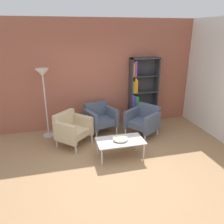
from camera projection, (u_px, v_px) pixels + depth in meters
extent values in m
plane|color=#9E7751|center=(119.00, 173.00, 4.32)|extent=(8.32, 8.32, 0.00)
cube|color=#9E5642|center=(95.00, 75.00, 6.06)|extent=(6.40, 0.12, 2.90)
cube|color=#333338|center=(131.00, 93.00, 6.25)|extent=(0.03, 0.30, 1.90)
cube|color=#333338|center=(156.00, 91.00, 6.43)|extent=(0.03, 0.30, 1.90)
cube|color=#333338|center=(145.00, 58.00, 6.02)|extent=(0.80, 0.30, 0.03)
cube|color=#333338|center=(142.00, 122.00, 6.66)|extent=(0.80, 0.30, 0.03)
cube|color=#333338|center=(142.00, 91.00, 6.47)|extent=(0.80, 0.02, 1.90)
cube|color=#333338|center=(143.00, 107.00, 6.50)|extent=(0.76, 0.28, 0.02)
cube|color=#333338|center=(144.00, 92.00, 6.34)|extent=(0.76, 0.28, 0.02)
cube|color=#333338|center=(144.00, 76.00, 6.18)|extent=(0.76, 0.28, 0.02)
cube|color=olive|center=(131.00, 118.00, 6.49)|extent=(0.02, 0.23, 0.33)
cube|color=red|center=(132.00, 118.00, 6.49)|extent=(0.03, 0.20, 0.30)
cube|color=white|center=(133.00, 117.00, 6.51)|extent=(0.04, 0.25, 0.36)
cube|color=orange|center=(135.00, 118.00, 6.49)|extent=(0.03, 0.17, 0.30)
cube|color=purple|center=(132.00, 101.00, 6.30)|extent=(0.04, 0.18, 0.41)
cube|color=blue|center=(134.00, 102.00, 6.33)|extent=(0.04, 0.22, 0.38)
cube|color=green|center=(135.00, 102.00, 6.36)|extent=(0.04, 0.25, 0.36)
cube|color=green|center=(137.00, 102.00, 6.37)|extent=(0.03, 0.25, 0.35)
cube|color=green|center=(132.00, 87.00, 6.18)|extent=(0.02, 0.24, 0.33)
cube|color=orange|center=(133.00, 87.00, 6.19)|extent=(0.02, 0.25, 0.32)
cube|color=orange|center=(135.00, 85.00, 6.18)|extent=(0.04, 0.24, 0.41)
cube|color=orange|center=(136.00, 86.00, 6.18)|extent=(0.03, 0.20, 0.36)
cube|color=orange|center=(133.00, 70.00, 5.99)|extent=(0.03, 0.18, 0.36)
cube|color=olive|center=(134.00, 69.00, 5.98)|extent=(0.02, 0.17, 0.40)
cube|color=purple|center=(135.00, 69.00, 6.01)|extent=(0.04, 0.22, 0.40)
cube|color=silver|center=(120.00, 141.00, 4.74)|extent=(1.00, 0.56, 0.02)
cylinder|color=silver|center=(102.00, 157.00, 4.50)|extent=(0.03, 0.03, 0.38)
cylinder|color=silver|center=(144.00, 152.00, 4.71)|extent=(0.03, 0.03, 0.38)
cylinder|color=silver|center=(98.00, 147.00, 4.91)|extent=(0.03, 0.03, 0.38)
cylinder|color=silver|center=(136.00, 142.00, 5.13)|extent=(0.03, 0.03, 0.38)
cylinder|color=beige|center=(120.00, 140.00, 4.74)|extent=(0.13, 0.13, 0.02)
cylinder|color=beige|center=(120.00, 139.00, 4.73)|extent=(0.32, 0.32, 0.02)
torus|color=beige|center=(120.00, 138.00, 4.72)|extent=(0.32, 0.32, 0.02)
cube|color=#4C566B|center=(142.00, 124.00, 5.78)|extent=(0.84, 0.85, 0.16)
cube|color=#4C566B|center=(149.00, 111.00, 5.87)|extent=(0.45, 0.60, 0.38)
cube|color=#4C566B|center=(132.00, 117.00, 5.92)|extent=(0.57, 0.43, 0.46)
cube|color=#4C566B|center=(152.00, 123.00, 5.53)|extent=(0.57, 0.43, 0.46)
cylinder|color=silver|center=(126.00, 131.00, 5.82)|extent=(0.04, 0.04, 0.24)
cylinder|color=silver|center=(145.00, 138.00, 5.44)|extent=(0.04, 0.04, 0.24)
cylinder|color=silver|center=(139.00, 125.00, 6.22)|extent=(0.04, 0.04, 0.24)
cylinder|color=silver|center=(157.00, 131.00, 5.85)|extent=(0.04, 0.04, 0.24)
cube|color=#4C566B|center=(101.00, 122.00, 5.92)|extent=(0.79, 0.75, 0.16)
cube|color=#4C566B|center=(96.00, 109.00, 6.04)|extent=(0.65, 0.31, 0.38)
cube|color=#4C566B|center=(91.00, 120.00, 5.71)|extent=(0.29, 0.62, 0.46)
cube|color=#4C566B|center=(111.00, 116.00, 6.02)|extent=(0.29, 0.62, 0.46)
cylinder|color=silver|center=(97.00, 135.00, 5.59)|extent=(0.04, 0.04, 0.24)
cylinder|color=silver|center=(117.00, 130.00, 5.90)|extent=(0.04, 0.04, 0.24)
cylinder|color=silver|center=(86.00, 127.00, 6.05)|extent=(0.04, 0.04, 0.24)
cylinder|color=silver|center=(105.00, 123.00, 6.36)|extent=(0.04, 0.04, 0.24)
cube|color=#C6B289|center=(73.00, 133.00, 5.28)|extent=(0.86, 0.86, 0.16)
cube|color=#C6B289|center=(64.00, 120.00, 5.32)|extent=(0.54, 0.53, 0.38)
cube|color=#C6B289|center=(65.00, 133.00, 4.99)|extent=(0.50, 0.51, 0.46)
cube|color=#C6B289|center=(82.00, 124.00, 5.49)|extent=(0.50, 0.51, 0.46)
cylinder|color=silver|center=(76.00, 149.00, 4.96)|extent=(0.04, 0.04, 0.24)
cylinder|color=silver|center=(92.00, 138.00, 5.44)|extent=(0.04, 0.04, 0.24)
cylinder|color=silver|center=(57.00, 142.00, 5.24)|extent=(0.04, 0.04, 0.24)
cylinder|color=silver|center=(74.00, 133.00, 5.73)|extent=(0.04, 0.04, 0.24)
cylinder|color=silver|center=(49.00, 135.00, 5.86)|extent=(0.28, 0.28, 0.02)
cylinder|color=silver|center=(46.00, 105.00, 5.57)|extent=(0.03, 0.03, 1.65)
cone|color=white|center=(42.00, 73.00, 5.30)|extent=(0.32, 0.32, 0.18)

